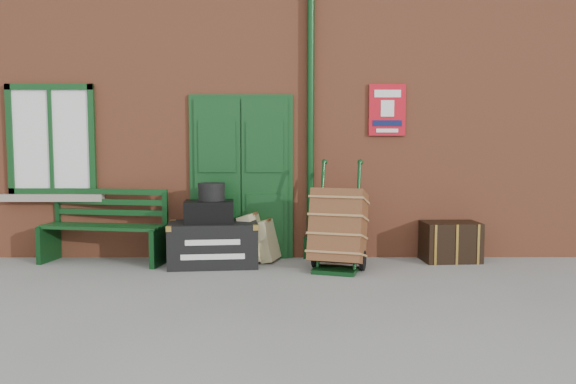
{
  "coord_description": "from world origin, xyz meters",
  "views": [
    {
      "loc": [
        0.33,
        -6.26,
        1.6
      ],
      "look_at": [
        0.34,
        0.6,
        1.0
      ],
      "focal_mm": 35.0,
      "sensor_mm": 36.0,
      "label": 1
    }
  ],
  "objects_px": {
    "bench": "(105,224)",
    "houdini_trunk": "(213,244)",
    "dark_trunk": "(450,242)",
    "porter_trolley": "(338,229)"
  },
  "relations": [
    {
      "from": "bench",
      "to": "houdini_trunk",
      "type": "height_order",
      "value": "bench"
    },
    {
      "from": "houdini_trunk",
      "to": "dark_trunk",
      "type": "relative_size",
      "value": 1.54
    },
    {
      "from": "porter_trolley",
      "to": "dark_trunk",
      "type": "height_order",
      "value": "porter_trolley"
    },
    {
      "from": "bench",
      "to": "porter_trolley",
      "type": "xyz_separation_m",
      "value": [
        3.08,
        -0.47,
        0.02
      ]
    },
    {
      "from": "dark_trunk",
      "to": "porter_trolley",
      "type": "bearing_deg",
      "value": -165.75
    },
    {
      "from": "bench",
      "to": "dark_trunk",
      "type": "distance_m",
      "value": 4.66
    },
    {
      "from": "porter_trolley",
      "to": "houdini_trunk",
      "type": "bearing_deg",
      "value": -171.35
    },
    {
      "from": "houdini_trunk",
      "to": "dark_trunk",
      "type": "xyz_separation_m",
      "value": [
        3.18,
        0.29,
        -0.02
      ]
    },
    {
      "from": "bench",
      "to": "dark_trunk",
      "type": "bearing_deg",
      "value": 10.39
    },
    {
      "from": "houdini_trunk",
      "to": "dark_trunk",
      "type": "height_order",
      "value": "houdini_trunk"
    }
  ]
}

